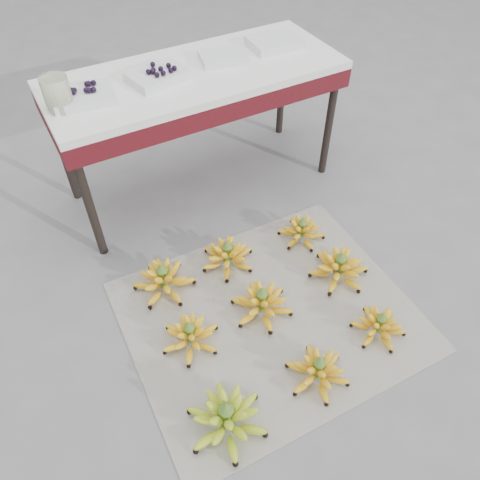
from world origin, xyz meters
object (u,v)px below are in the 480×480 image
bunch_back_center (228,256)px  tray_left (158,75)px  bunch_mid_right (339,268)px  tray_right (223,57)px  bunch_back_right (302,231)px  bunch_mid_center (262,303)px  bunch_front_center (318,371)px  tray_far_right (275,42)px  vendor_table (196,86)px  glass_jar (57,94)px  bunch_front_left (226,418)px  tray_far_left (83,96)px  bunch_front_right (379,326)px  bunch_mid_left (190,336)px  bunch_back_left (164,280)px  newspaper_mat (270,316)px

bunch_back_center → tray_left: bearing=117.0°
bunch_mid_right → tray_left: tray_left is taller
tray_right → bunch_back_right: bearing=-83.0°
bunch_mid_center → tray_left: (-0.02, 0.95, 0.66)m
bunch_front_center → tray_far_right: bearing=69.2°
vendor_table → glass_jar: glass_jar is taller
bunch_front_left → tray_far_left: size_ratio=1.22×
bunch_front_right → tray_right: bearing=86.1°
bunch_back_right → glass_jar: (-0.90, 0.62, 0.72)m
bunch_mid_left → bunch_back_right: (0.77, 0.29, -0.00)m
bunch_back_left → tray_far_left: size_ratio=1.22×
vendor_table → bunch_back_left: bearing=-129.0°
bunch_mid_left → tray_far_left: (-0.03, 0.93, 0.67)m
tray_far_left → bunch_back_left: bearing=-85.7°
bunch_back_left → tray_left: (0.31, 0.62, 0.66)m
bunch_front_left → vendor_table: size_ratio=0.24×
tray_left → tray_right: tray_left is taller
bunch_mid_center → bunch_back_right: size_ratio=1.14×
tray_far_left → newspaper_mat: bearing=-67.8°
bunch_back_left → bunch_front_right: bearing=-60.6°
bunch_front_right → tray_far_right: tray_far_right is taller
tray_left → tray_far_right: bearing=3.5°
bunch_front_left → tray_right: size_ratio=1.39×
bunch_back_left → tray_far_left: tray_far_left is taller
bunch_mid_left → bunch_mid_right: 0.78m
bunch_back_center → bunch_back_right: bearing=21.0°
bunch_front_center → tray_left: tray_left is taller
bunch_mid_center → glass_jar: 1.26m
bunch_mid_center → vendor_table: bearing=75.1°
bunch_front_center → bunch_front_right: bunch_front_center is taller
bunch_front_center → bunch_back_left: bunch_back_left is taller
bunch_front_left → bunch_mid_left: size_ratio=1.40×
newspaper_mat → glass_jar: size_ratio=8.53×
bunch_front_center → tray_left: size_ratio=0.91×
bunch_back_center → tray_right: tray_right is taller
glass_jar → tray_right: bearing=4.4°
bunch_back_right → bunch_front_left: bearing=-146.2°
bunch_back_left → tray_left: size_ratio=1.19×
bunch_mid_left → bunch_mid_right: bunch_mid_right is taller
bunch_mid_left → bunch_front_left: bearing=-95.6°
tray_far_left → bunch_mid_center: bearing=-68.0°
bunch_mid_left → bunch_mid_right: bearing=-1.2°
bunch_mid_left → tray_far_right: 1.56m
bunch_front_right → glass_jar: glass_jar is taller
tray_right → tray_left: bearing=-175.8°
bunch_front_right → bunch_mid_left: 0.82m
newspaper_mat → tray_far_right: size_ratio=4.59×
bunch_back_center → tray_far_left: bearing=146.8°
bunch_front_center → tray_right: size_ratio=1.06×
tray_far_left → tray_far_right: tray_far_left is taller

